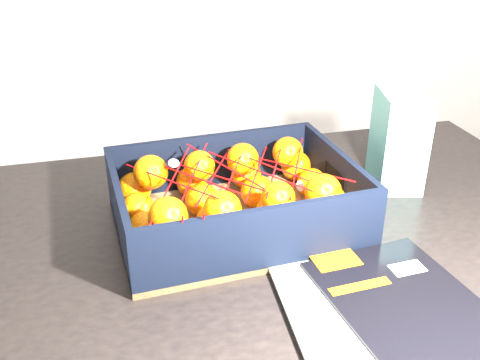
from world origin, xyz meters
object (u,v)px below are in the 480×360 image
object	(u,v)px
table	(287,266)
produce_crate	(235,208)
magazine_stack	(385,309)
retail_carton	(398,139)

from	to	relation	value
table	produce_crate	world-z (taller)	produce_crate
table	produce_crate	size ratio (longest dim) A/B	2.91
magazine_stack	produce_crate	bearing A→B (deg)	113.94
produce_crate	table	bearing A→B (deg)	-13.84
table	magazine_stack	xyz separation A→B (m)	(0.04, -0.28, 0.11)
magazine_stack	retail_carton	xyz separation A→B (m)	(0.24, 0.37, 0.09)
magazine_stack	retail_carton	size ratio (longest dim) A/B	1.58
magazine_stack	retail_carton	bearing A→B (deg)	56.73
produce_crate	retail_carton	xyz separation A→B (m)	(0.38, 0.06, 0.06)
magazine_stack	produce_crate	xyz separation A→B (m)	(-0.14, 0.30, 0.03)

